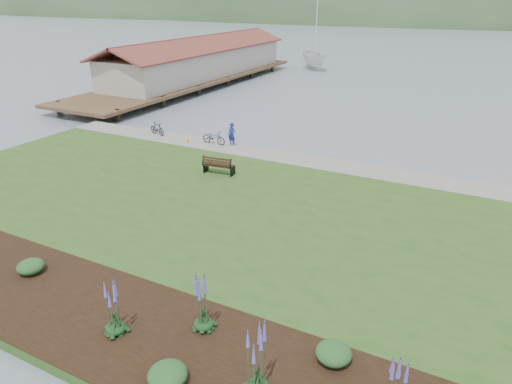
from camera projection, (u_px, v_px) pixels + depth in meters
ground at (228, 204)px, 23.09m from camera, size 600.00×600.00×0.00m
lawn at (206, 217)px, 21.38m from camera, size 34.00×20.00×0.40m
shoreline_path at (284, 157)px, 28.56m from camera, size 34.00×2.20×0.03m
garden_bed at (149, 334)px, 13.68m from camera, size 24.00×4.40×0.04m
pier_pavilion at (199, 61)px, 52.87m from camera, size 8.00×36.00×5.40m
park_bench at (218, 165)px, 25.69m from camera, size 1.81×0.90×1.08m
person at (232, 132)px, 30.40m from camera, size 0.70×0.51×1.82m
bicycle_a at (214, 137)px, 30.85m from camera, size 0.75×1.84×0.94m
bicycle_b at (157, 129)px, 32.87m from camera, size 0.86×1.63×0.95m
sailboat at (314, 69)px, 64.37m from camera, size 15.75×15.77×29.20m
pannier at (187, 141)px, 31.33m from camera, size 0.20×0.28×0.28m
echium_0 at (113, 310)px, 13.39m from camera, size 0.62×0.62×2.04m
echium_1 at (202, 301)px, 13.48m from camera, size 0.62×0.62×2.32m
echium_2 at (258, 362)px, 11.30m from camera, size 0.62×0.62×2.26m
echium_3 at (396, 383)px, 10.99m from camera, size 0.62×0.62×1.74m
shrub_0 at (30, 266)px, 16.59m from camera, size 0.96×0.96×0.48m
shrub_1 at (168, 375)px, 11.84m from camera, size 1.05×1.05×0.53m
shrub_2 at (334, 353)px, 12.57m from camera, size 1.02×1.02×0.51m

